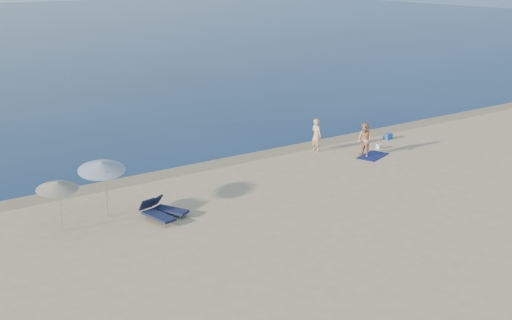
{
  "coord_description": "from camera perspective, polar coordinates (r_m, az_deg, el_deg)",
  "views": [
    {
      "loc": [
        -19.89,
        -9.03,
        10.33
      ],
      "look_at": [
        -2.68,
        16.0,
        1.0
      ],
      "focal_mm": 45.0,
      "sensor_mm": 36.0,
      "label": 1
    }
  ],
  "objects": [
    {
      "name": "wet_sand_strip",
      "position": [
        36.2,
        0.44,
        0.5
      ],
      "size": [
        240.0,
        1.6,
        0.0
      ],
      "primitive_type": "cube",
      "color": "#847254",
      "rests_on": "ground"
    },
    {
      "name": "person_left",
      "position": [
        36.8,
        5.39,
        2.23
      ],
      "size": [
        0.5,
        0.72,
        1.9
      ],
      "primitive_type": "imported",
      "rotation": [
        0.0,
        0.0,
        1.64
      ],
      "color": "#DCA97C",
      "rests_on": "ground"
    },
    {
      "name": "person_right",
      "position": [
        36.14,
        9.65,
        1.78
      ],
      "size": [
        0.73,
        0.93,
        1.9
      ],
      "primitive_type": "imported",
      "rotation": [
        0.0,
        0.0,
        -1.56
      ],
      "color": "tan",
      "rests_on": "ground"
    },
    {
      "name": "beach_towel",
      "position": [
        36.48,
        10.33,
        0.36
      ],
      "size": [
        2.24,
        1.7,
        0.03
      ],
      "primitive_type": "cube",
      "rotation": [
        0.0,
        0.0,
        0.34
      ],
      "color": "#0E1547",
      "rests_on": "ground"
    },
    {
      "name": "white_bag",
      "position": [
        37.99,
        10.92,
        1.19
      ],
      "size": [
        0.33,
        0.29,
        0.27
      ],
      "primitive_type": "cube",
      "rotation": [
        0.0,
        0.0,
        -0.06
      ],
      "color": "silver",
      "rests_on": "ground"
    },
    {
      "name": "blue_cooler",
      "position": [
        40.17,
        11.66,
        2.07
      ],
      "size": [
        0.52,
        0.4,
        0.35
      ],
      "primitive_type": "cube",
      "rotation": [
        0.0,
        0.0,
        0.1
      ],
      "color": "#1E4EA5",
      "rests_on": "ground"
    },
    {
      "name": "umbrella_near",
      "position": [
        27.53,
        -13.58,
        -0.54
      ],
      "size": [
        2.47,
        2.49,
        2.6
      ],
      "rotation": [
        0.0,
        0.0,
        -0.29
      ],
      "color": "silver",
      "rests_on": "ground"
    },
    {
      "name": "umbrella_far",
      "position": [
        26.53,
        -17.27,
        -2.17
      ],
      "size": [
        1.83,
        1.85,
        2.23
      ],
      "rotation": [
        0.0,
        0.0,
        -0.11
      ],
      "color": "silver",
      "rests_on": "ground"
    },
    {
      "name": "lounger_left",
      "position": [
        27.81,
        -7.79,
        -4.29
      ],
      "size": [
        1.28,
        1.77,
        0.75
      ],
      "rotation": [
        0.0,
        0.0,
        0.48
      ],
      "color": "#141939",
      "rests_on": "ground"
    },
    {
      "name": "lounger_right",
      "position": [
        27.23,
        -8.83,
        -4.76
      ],
      "size": [
        0.95,
        1.93,
        0.82
      ],
      "rotation": [
        0.0,
        0.0,
        0.2
      ],
      "color": "#141A37",
      "rests_on": "ground"
    }
  ]
}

